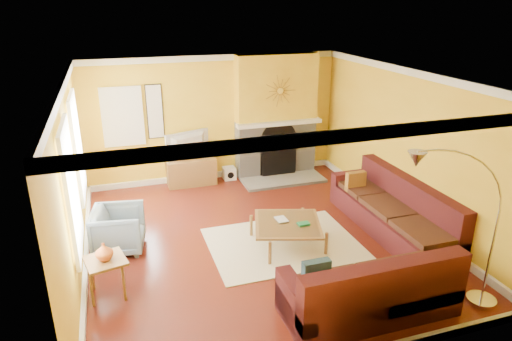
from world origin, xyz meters
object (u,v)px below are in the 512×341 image
object	(u,v)px
armchair	(119,229)
arc_lamp	(456,234)
coffee_table	(287,234)
media_console	(191,171)
side_table	(108,277)
sectional_sofa	(347,227)

from	to	relation	value
armchair	arc_lamp	bearing A→B (deg)	-116.85
coffee_table	media_console	xyz separation A→B (m)	(-1.00, 3.10, 0.08)
coffee_table	media_console	bearing A→B (deg)	107.88
side_table	arc_lamp	bearing A→B (deg)	-22.56
media_console	arc_lamp	size ratio (longest dim) A/B	0.46
media_console	coffee_table	bearing A→B (deg)	-72.12
side_table	sectional_sofa	bearing A→B (deg)	-0.00
armchair	side_table	xyz separation A→B (m)	(-0.20, -1.20, -0.08)
sectional_sofa	coffee_table	xyz separation A→B (m)	(-0.80, 0.50, -0.24)
armchair	side_table	world-z (taller)	armchair
sectional_sofa	armchair	bearing A→B (deg)	160.56
coffee_table	armchair	xyz separation A→B (m)	(-2.60, 0.70, 0.15)
media_console	arc_lamp	bearing A→B (deg)	-66.61
coffee_table	arc_lamp	bearing A→B (deg)	-59.56
coffee_table	side_table	world-z (taller)	side_table
side_table	armchair	bearing A→B (deg)	80.54
sectional_sofa	coffee_table	world-z (taller)	sectional_sofa
sectional_sofa	media_console	world-z (taller)	sectional_sofa
sectional_sofa	media_console	distance (m)	4.03
coffee_table	sectional_sofa	bearing A→B (deg)	-32.01
sectional_sofa	side_table	bearing A→B (deg)	180.00
media_console	side_table	world-z (taller)	media_console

